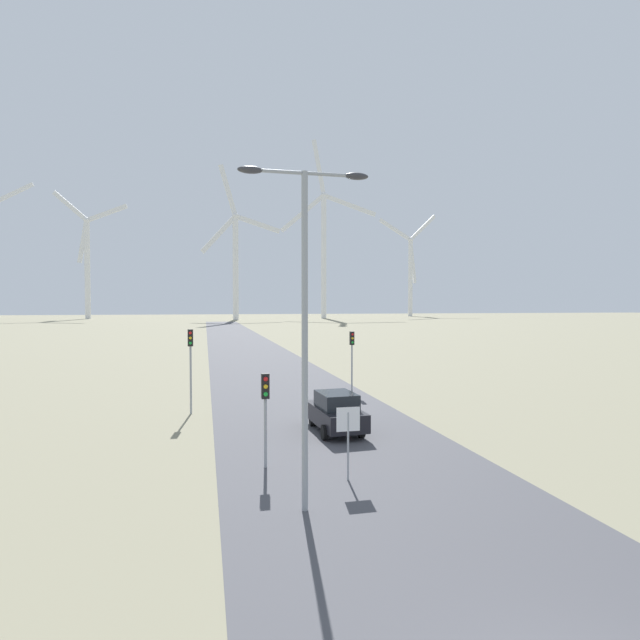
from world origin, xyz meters
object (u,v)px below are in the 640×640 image
object	(u,v)px
wind_turbine_center	(236,254)
traffic_light_post_near_left	(265,399)
traffic_light_post_near_right	(352,348)
wind_turbine_left	(87,258)
traffic_light_post_mid_left	(191,352)
wind_turbine_far_right	(410,267)
stop_sign_near	(348,429)
car_approaching	(336,412)
streetlamp	(305,296)
wind_turbine_right	(324,242)

from	to	relation	value
wind_turbine_center	traffic_light_post_near_left	bearing A→B (deg)	-93.10
traffic_light_post_near_right	wind_turbine_left	xyz separation A→B (m)	(-56.13, 187.66, 21.99)
traffic_light_post_mid_left	wind_turbine_far_right	xyz separation A→B (m)	(101.04, 205.49, 21.25)
stop_sign_near	traffic_light_post_near_left	bearing A→B (deg)	142.99
traffic_light_post_mid_left	car_approaching	size ratio (longest dim) A/B	1.08
car_approaching	wind_turbine_center	bearing A→B (deg)	88.07
car_approaching	wind_turbine_left	size ratio (longest dim) A/B	0.08
car_approaching	wind_turbine_far_right	distance (m)	232.25
traffic_light_post_mid_left	wind_turbine_left	size ratio (longest dim) A/B	0.09
traffic_light_post_near_left	stop_sign_near	bearing A→B (deg)	-37.01
car_approaching	traffic_light_post_near_right	bearing A→B (deg)	69.34
stop_sign_near	wind_turbine_far_right	bearing A→B (deg)	66.21
traffic_light_post_mid_left	wind_turbine_far_right	size ratio (longest dim) A/B	0.09
stop_sign_near	traffic_light_post_mid_left	distance (m)	12.85
streetlamp	wind_turbine_center	bearing A→B (deg)	87.17
wind_turbine_left	wind_turbine_far_right	world-z (taller)	wind_turbine_far_right
streetlamp	traffic_light_post_mid_left	xyz separation A→B (m)	(-3.49, 13.63, -2.80)
stop_sign_near	wind_turbine_left	size ratio (longest dim) A/B	0.05
wind_turbine_center	wind_turbine_far_right	bearing A→B (deg)	23.96
stop_sign_near	car_approaching	bearing A→B (deg)	78.85
car_approaching	wind_turbine_far_right	bearing A→B (deg)	65.87
wind_turbine_center	wind_turbine_far_right	distance (m)	97.04
streetlamp	wind_turbine_left	distance (m)	212.60
wind_turbine_left	wind_turbine_center	distance (m)	63.78
traffic_light_post_mid_left	stop_sign_near	bearing A→B (deg)	-65.12
wind_turbine_left	traffic_light_post_near_left	bearing A→B (deg)	-76.47
stop_sign_near	streetlamp	bearing A→B (deg)	-132.27
stop_sign_near	traffic_light_post_mid_left	world-z (taller)	traffic_light_post_mid_left
wind_turbine_far_right	wind_turbine_center	bearing A→B (deg)	-156.04
traffic_light_post_near_right	wind_turbine_right	xyz separation A→B (m)	(39.61, 173.56, 29.20)
traffic_light_post_near_left	wind_turbine_left	bearing A→B (deg)	103.53
wind_turbine_left	wind_turbine_right	xyz separation A→B (m)	(95.74, -14.10, 7.21)
traffic_light_post_near_left	wind_turbine_center	xyz separation A→B (m)	(9.52, 175.74, 22.51)
stop_sign_near	wind_turbine_center	world-z (taller)	wind_turbine_center
streetlamp	traffic_light_post_near_right	world-z (taller)	streetlamp
wind_turbine_left	wind_turbine_far_right	size ratio (longest dim) A/B	1.00
streetlamp	car_approaching	size ratio (longest dim) A/B	2.28
streetlamp	car_approaching	distance (m)	10.24
stop_sign_near	wind_turbine_center	xyz separation A→B (m)	(7.00, 177.65, 23.29)
wind_turbine_left	wind_turbine_right	bearing A→B (deg)	-8.38
wind_turbine_center	streetlamp	bearing A→B (deg)	-92.83
traffic_light_post_near_left	traffic_light_post_mid_left	bearing A→B (deg)	106.39
traffic_light_post_near_left	wind_turbine_far_right	bearing A→B (deg)	65.47
traffic_light_post_near_left	car_approaching	size ratio (longest dim) A/B	0.80
wind_turbine_left	wind_turbine_far_right	distance (m)	147.40
stop_sign_near	wind_turbine_right	bearing A→B (deg)	76.77
traffic_light_post_mid_left	streetlamp	bearing A→B (deg)	-75.64
streetlamp	wind_turbine_far_right	bearing A→B (deg)	66.00
stop_sign_near	traffic_light_post_mid_left	xyz separation A→B (m)	(-5.37, 11.57, 1.59)
stop_sign_near	car_approaching	distance (m)	6.37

